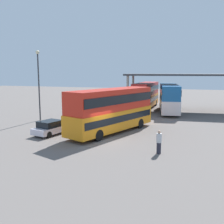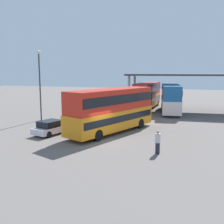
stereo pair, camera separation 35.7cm
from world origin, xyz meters
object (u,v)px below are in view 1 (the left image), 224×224
at_px(parked_hatchback, 51,128).
at_px(lamppost_tall, 39,77).
at_px(double_decker_main, 112,109).
at_px(double_decker_mid_row, 169,97).
at_px(double_decker_near_canopy, 146,94).
at_px(pedestrian_waiting, 159,142).

xyz_separation_m(parked_hatchback, lamppost_tall, (-5.11, 6.05, 4.53)).
relative_size(double_decker_main, double_decker_mid_row, 1.01).
relative_size(double_decker_main, parked_hatchback, 2.77).
distance_m(double_decker_near_canopy, pedestrian_waiting, 24.05).
bearing_deg(lamppost_tall, double_decker_main, -17.94).
xyz_separation_m(double_decker_mid_row, lamppost_tall, (-14.24, -11.28, 2.99)).
distance_m(parked_hatchback, pedestrian_waiting, 10.78).
xyz_separation_m(parked_hatchback, pedestrian_waiting, (10.45, -2.65, 0.19)).
bearing_deg(parked_hatchback, double_decker_mid_row, -14.58).
xyz_separation_m(double_decker_main, double_decker_mid_row, (3.96, 14.61, -0.11)).
bearing_deg(lamppost_tall, pedestrian_waiting, -29.20).
bearing_deg(parked_hatchback, pedestrian_waiting, -91.06).
distance_m(double_decker_near_canopy, lamppost_tall, 18.14).
distance_m(parked_hatchback, double_decker_mid_row, 19.64).
bearing_deg(parked_hatchback, double_decker_near_canopy, -0.59).
relative_size(parked_hatchback, lamppost_tall, 0.47).
height_order(lamppost_tall, pedestrian_waiting, lamppost_tall).
height_order(double_decker_near_canopy, pedestrian_waiting, double_decker_near_canopy).
height_order(parked_hatchback, double_decker_near_canopy, double_decker_near_canopy).
bearing_deg(pedestrian_waiting, double_decker_main, -68.16).
xyz_separation_m(double_decker_main, double_decker_near_canopy, (-0.08, 18.04, -0.07)).
relative_size(double_decker_main, pedestrian_waiting, 6.31).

